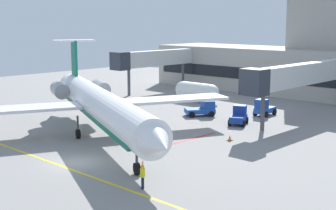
{
  "coord_description": "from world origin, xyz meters",
  "views": [
    {
      "loc": [
        31.01,
        -21.91,
        11.22
      ],
      "look_at": [
        -1.32,
        11.99,
        3.0
      ],
      "focal_mm": 51.76,
      "sensor_mm": 36.0,
      "label": 1
    }
  ],
  "objects_px": {
    "belt_loader": "(239,116)",
    "marshaller": "(143,175)",
    "baggage_tug": "(203,109)",
    "regional_jet": "(99,104)",
    "fuel_tank": "(197,91)",
    "pushback_tractor": "(264,108)"
  },
  "relations": [
    {
      "from": "belt_loader",
      "to": "marshaller",
      "type": "bearing_deg",
      "value": -70.98
    },
    {
      "from": "baggage_tug",
      "to": "belt_loader",
      "type": "relative_size",
      "value": 1.21
    },
    {
      "from": "regional_jet",
      "to": "fuel_tank",
      "type": "height_order",
      "value": "regional_jet"
    },
    {
      "from": "pushback_tractor",
      "to": "marshaller",
      "type": "distance_m",
      "value": 28.56
    },
    {
      "from": "regional_jet",
      "to": "fuel_tank",
      "type": "xyz_separation_m",
      "value": [
        -7.01,
        22.71,
        -1.9
      ]
    },
    {
      "from": "belt_loader",
      "to": "fuel_tank",
      "type": "distance_m",
      "value": 15.19
    },
    {
      "from": "belt_loader",
      "to": "regional_jet",
      "type": "bearing_deg",
      "value": -111.76
    },
    {
      "from": "regional_jet",
      "to": "baggage_tug",
      "type": "height_order",
      "value": "regional_jet"
    },
    {
      "from": "regional_jet",
      "to": "marshaller",
      "type": "height_order",
      "value": "regional_jet"
    },
    {
      "from": "baggage_tug",
      "to": "pushback_tractor",
      "type": "xyz_separation_m",
      "value": [
        5.27,
        5.02,
        0.06
      ]
    },
    {
      "from": "regional_jet",
      "to": "baggage_tug",
      "type": "xyz_separation_m",
      "value": [
        -0.06,
        15.59,
        -2.54
      ]
    },
    {
      "from": "belt_loader",
      "to": "fuel_tank",
      "type": "height_order",
      "value": "fuel_tank"
    },
    {
      "from": "baggage_tug",
      "to": "marshaller",
      "type": "distance_m",
      "value": 26.04
    },
    {
      "from": "baggage_tug",
      "to": "fuel_tank",
      "type": "height_order",
      "value": "fuel_tank"
    },
    {
      "from": "regional_jet",
      "to": "pushback_tractor",
      "type": "relative_size",
      "value": 10.81
    },
    {
      "from": "regional_jet",
      "to": "baggage_tug",
      "type": "bearing_deg",
      "value": 90.23
    },
    {
      "from": "pushback_tractor",
      "to": "belt_loader",
      "type": "bearing_deg",
      "value": -83.9
    },
    {
      "from": "baggage_tug",
      "to": "marshaller",
      "type": "bearing_deg",
      "value": -59.27
    },
    {
      "from": "belt_loader",
      "to": "marshaller",
      "type": "height_order",
      "value": "belt_loader"
    },
    {
      "from": "regional_jet",
      "to": "belt_loader",
      "type": "height_order",
      "value": "regional_jet"
    },
    {
      "from": "pushback_tractor",
      "to": "fuel_tank",
      "type": "relative_size",
      "value": 0.42
    },
    {
      "from": "baggage_tug",
      "to": "fuel_tank",
      "type": "relative_size",
      "value": 0.53
    }
  ]
}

